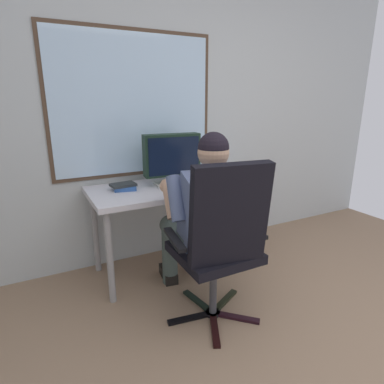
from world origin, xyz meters
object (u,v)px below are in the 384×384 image
at_px(desk, 179,194).
at_px(crt_monitor, 172,157).
at_px(person_seated, 204,217).
at_px(book_stack, 124,187).
at_px(office_chair, 222,238).
at_px(wine_glass, 242,171).
at_px(desk_speaker, 215,166).
at_px(cd_case, 223,182).

height_order(desk, crt_monitor, crt_monitor).
bearing_deg(person_seated, book_stack, 121.83).
bearing_deg(office_chair, book_stack, 110.97).
relative_size(person_seated, crt_monitor, 2.64).
height_order(person_seated, crt_monitor, person_seated).
height_order(desk, wine_glass, wine_glass).
bearing_deg(crt_monitor, wine_glass, -18.50).
distance_m(wine_glass, desk_speaker, 0.27).
relative_size(office_chair, person_seated, 0.89).
bearing_deg(desk_speaker, cd_case, -103.37).
distance_m(desk, cd_case, 0.39).
relative_size(wine_glass, desk_speaker, 0.67).
bearing_deg(wine_glass, office_chair, -132.79).
bearing_deg(wine_glass, desk_speaker, 114.71).
relative_size(office_chair, book_stack, 5.38).
bearing_deg(cd_case, person_seated, -134.39).
height_order(office_chair, wine_glass, office_chair).
bearing_deg(book_stack, wine_glass, -11.72).
xyz_separation_m(person_seated, desk_speaker, (0.48, 0.64, 0.19)).
xyz_separation_m(person_seated, crt_monitor, (0.03, 0.58, 0.31)).
bearing_deg(crt_monitor, desk_speaker, 7.30).
distance_m(person_seated, cd_case, 0.62).
relative_size(desk_speaker, book_stack, 0.97).
bearing_deg(wine_glass, desk, 164.84).
height_order(crt_monitor, desk_speaker, crt_monitor).
height_order(person_seated, book_stack, person_seated).
bearing_deg(desk, person_seated, -96.71).
relative_size(desk, cd_case, 8.87).
height_order(wine_glass, book_stack, wine_glass).
xyz_separation_m(wine_glass, cd_case, (-0.16, 0.04, -0.08)).
relative_size(desk_speaker, cd_case, 1.23).
relative_size(office_chair, desk_speaker, 5.54).
xyz_separation_m(crt_monitor, book_stack, (-0.40, 0.01, -0.20)).
height_order(desk, cd_case, cd_case).
bearing_deg(crt_monitor, desk, -53.22).
xyz_separation_m(crt_monitor, desk_speaker, (0.45, 0.06, -0.13)).
bearing_deg(crt_monitor, cd_case, -20.27).
relative_size(crt_monitor, cd_case, 2.89).
distance_m(desk, office_chair, 0.82).
distance_m(book_stack, cd_case, 0.81).
xyz_separation_m(office_chair, book_stack, (-0.33, 0.87, 0.15)).
bearing_deg(book_stack, desk, -7.42).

